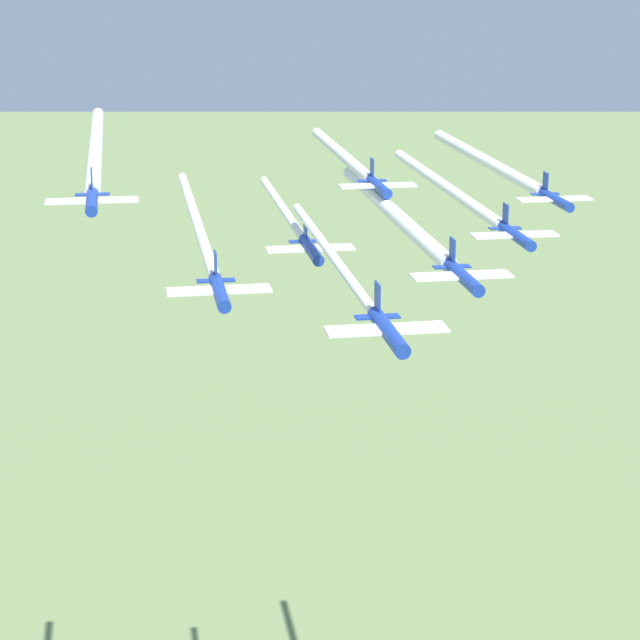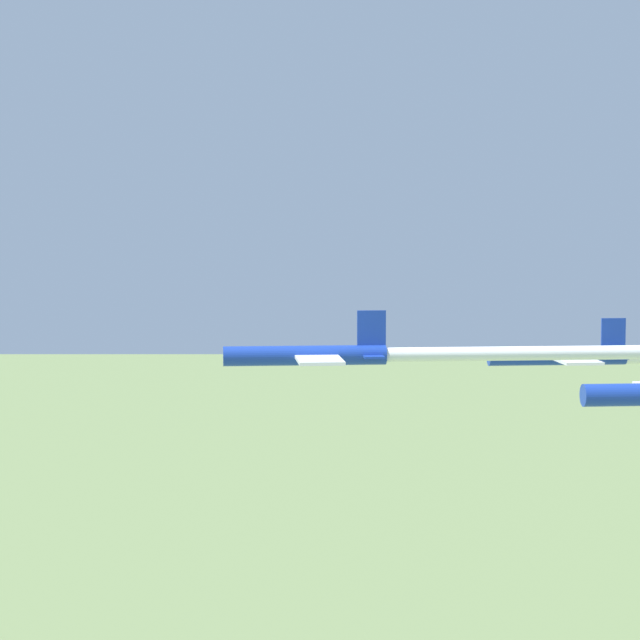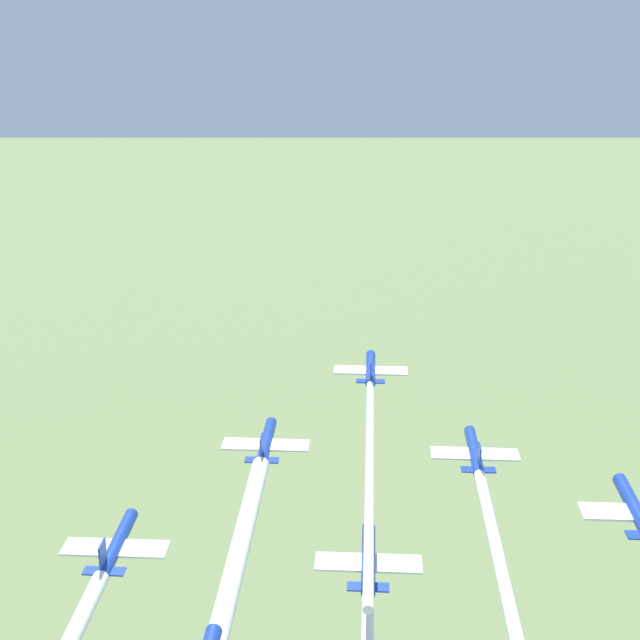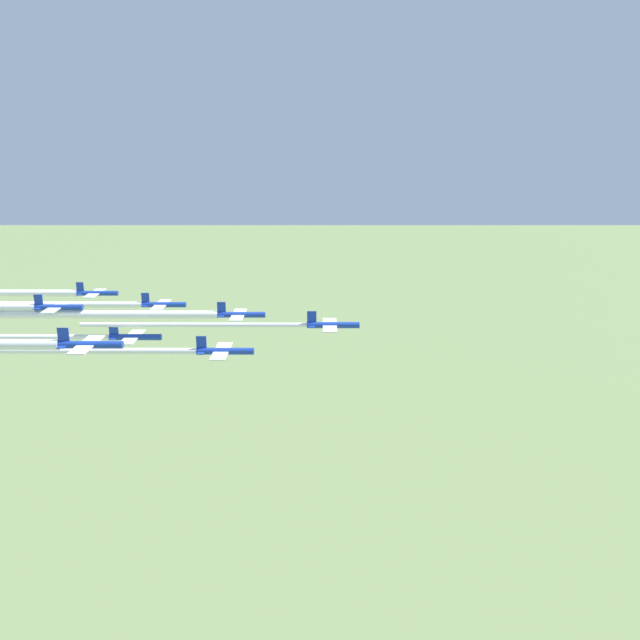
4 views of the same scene
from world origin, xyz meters
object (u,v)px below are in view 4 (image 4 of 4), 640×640
object	(u,v)px
jet_1	(240,315)
jet_7	(57,307)
jet_3	(162,304)
jet_2	(223,351)
jet_0	(331,325)
jet_4	(134,337)
jet_5	(88,344)
jet_6	(96,293)

from	to	relation	value
jet_1	jet_7	xyz separation A→B (m)	(30.19, -2.61, 1.25)
jet_7	jet_1	bearing A→B (deg)	90.00
jet_3	jet_7	world-z (taller)	jet_7
jet_1	jet_2	bearing A→B (deg)	0.00
jet_0	jet_3	distance (m)	35.18
jet_1	jet_0	bearing A→B (deg)	59.53
jet_4	jet_0	bearing A→B (deg)	90.00
jet_4	jet_7	world-z (taller)	jet_7
jet_3	jet_4	bearing A→B (deg)	0.00
jet_4	jet_5	size ratio (longest dim) A/B	1.00
jet_2	jet_6	bearing A→B (deg)	-139.64
jet_0	jet_1	bearing A→B (deg)	-120.47
jet_0	jet_5	bearing A→B (deg)	-59.53
jet_1	jet_3	xyz separation A→B (m)	(14.33, -10.18, -0.59)
jet_1	jet_7	size ratio (longest dim) A/B	1.00
jet_3	jet_6	bearing A→B (deg)	-120.47
jet_1	jet_2	world-z (taller)	jet_1
jet_0	jet_5	distance (m)	35.26
jet_0	jet_4	distance (m)	30.37
jet_2	jet_7	bearing A→B (deg)	-120.47
jet_2	jet_5	xyz separation A→B (m)	(15.86, 7.57, 3.85)
jet_5	jet_6	bearing A→B (deg)	-161.22
jet_0	jet_3	world-z (taller)	jet_0
jet_0	jet_5	xyz separation A→B (m)	(31.72, 15.15, 2.66)
jet_3	jet_4	distance (m)	17.83
jet_3	jet_4	xyz separation A→B (m)	(1.53, 17.76, -0.53)
jet_3	jet_6	distance (m)	17.58
jet_2	jet_6	xyz separation A→B (m)	(27.12, -38.12, -0.28)
jet_4	jet_7	distance (m)	17.74
jet_1	jet_5	distance (m)	30.93
jet_3	jet_1	bearing A→B (deg)	59.53
jet_0	jet_7	distance (m)	46.32
jet_1	jet_7	bearing A→B (deg)	-90.00
jet_4	jet_2	bearing A→B (deg)	59.53
jet_5	jet_6	xyz separation A→B (m)	(11.26, -45.70, -4.13)
jet_7	jet_6	bearing A→B (deg)	-180.00
jet_3	jet_7	xyz separation A→B (m)	(15.86, 7.57, 1.84)
jet_1	jet_3	distance (m)	17.59
jet_2	jet_4	bearing A→B (deg)	-120.47
jet_5	jet_4	bearing A→B (deg)	180.00
jet_2	jet_3	bearing A→B (deg)	-150.46
jet_2	jet_3	distance (m)	30.73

